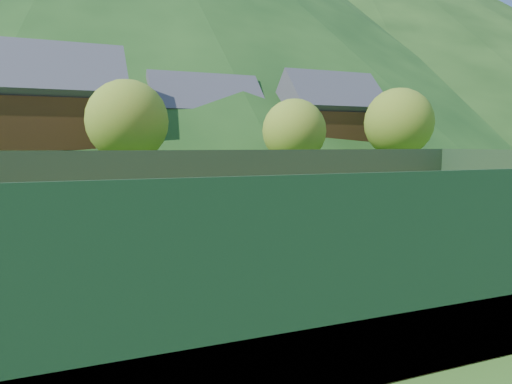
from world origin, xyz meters
name	(u,v)px	position (x,y,z in m)	size (l,w,h in m)	color
ground	(284,226)	(0.00, 0.00, 0.00)	(400.00, 400.00, 0.00)	#2A551A
clay_court	(284,225)	(0.00, 0.00, 0.01)	(40.00, 24.00, 0.02)	#B9551E
mountain_far	(120,1)	(10.00, 160.00, 55.00)	(280.00, 280.00, 110.00)	#143412
mountain_far_right	(326,36)	(90.00, 150.00, 47.50)	(260.00, 260.00, 95.00)	#173312
coach	(187,221)	(-4.66, -2.36, 0.86)	(0.61, 0.40, 1.68)	#1C30B8
student_a	(288,197)	(1.78, 3.27, 0.78)	(0.74, 0.58, 1.53)	orange
student_b	(354,197)	(4.80, 1.98, 0.79)	(0.91, 0.38, 1.55)	orange
student_c	(395,197)	(6.97, 1.58, 0.73)	(0.69, 0.45, 1.42)	orange
student_d	(387,195)	(6.50, 1.60, 0.84)	(1.06, 0.61, 1.64)	#D85713
tennis_ball_0	(477,255)	(3.18, -6.98, 0.05)	(0.07, 0.07, 0.07)	#DBF128
tennis_ball_2	(381,223)	(4.05, -1.19, 0.05)	(0.07, 0.07, 0.07)	#DBF128
tennis_ball_3	(188,252)	(-4.88, -3.39, 0.05)	(0.07, 0.07, 0.07)	#DBF128
tennis_ball_4	(284,266)	(-2.79, -5.88, 0.05)	(0.07, 0.07, 0.07)	#DBF128
tennis_ball_6	(322,232)	(0.66, -2.01, 0.05)	(0.07, 0.07, 0.07)	#DBF128
tennis_ball_7	(215,241)	(-3.64, -2.14, 0.05)	(0.07, 0.07, 0.07)	#DBF128
tennis_ball_8	(326,252)	(-0.86, -4.90, 0.05)	(0.07, 0.07, 0.07)	#DBF128
tennis_ball_9	(452,229)	(5.68, -3.48, 0.05)	(0.07, 0.07, 0.07)	#DBF128
tennis_ball_11	(157,255)	(-5.84, -3.42, 0.05)	(0.07, 0.07, 0.07)	#DBF128
tennis_ball_12	(368,228)	(2.73, -2.10, 0.05)	(0.07, 0.07, 0.07)	#DBF128
tennis_ball_13	(323,270)	(-1.99, -6.65, 0.05)	(0.07, 0.07, 0.07)	#DBF128
tennis_ball_14	(429,255)	(1.85, -6.40, 0.05)	(0.07, 0.07, 0.07)	#DBF128
tennis_ball_15	(104,295)	(-7.55, -6.61, 0.05)	(0.07, 0.07, 0.07)	#DBF128
tennis_ball_16	(42,285)	(-8.89, -5.32, 0.05)	(0.07, 0.07, 0.07)	#DBF128
tennis_ball_17	(494,286)	(1.05, -9.39, 0.05)	(0.07, 0.07, 0.07)	#DBF128
tennis_ball_18	(242,236)	(-2.44, -1.63, 0.05)	(0.07, 0.07, 0.07)	#DBF128
tennis_ball_19	(266,256)	(-2.80, -4.71, 0.05)	(0.07, 0.07, 0.07)	#DBF128
tennis_ball_20	(94,252)	(-7.58, -2.25, 0.05)	(0.07, 0.07, 0.07)	#DBF128
court_lines	(284,225)	(0.00, 0.00, 0.02)	(23.83, 11.03, 0.00)	white
tennis_net	(284,213)	(0.00, 0.00, 0.52)	(0.10, 12.07, 1.10)	black
perimeter_fence	(284,196)	(0.00, 0.00, 1.27)	(40.40, 24.24, 3.00)	#15311D
ball_hopper	(96,240)	(-7.59, -3.93, 0.77)	(0.57, 0.57, 1.00)	black
chalet_left	(49,120)	(-10.00, 30.00, 5.65)	(13.80, 9.93, 12.92)	beige
chalet_mid	(204,130)	(6.00, 34.00, 4.99)	(12.65, 8.82, 11.45)	beige
chalet_right	(328,128)	(20.00, 30.00, 5.26)	(11.50, 8.82, 11.91)	beige
tree_b	(128,121)	(-4.00, 20.00, 5.19)	(6.40, 6.40, 8.40)	#3C2818
tree_c	(294,131)	(10.00, 19.00, 4.54)	(5.60, 5.60, 7.35)	#3E2518
tree_d	(398,123)	(22.00, 20.00, 5.52)	(6.80, 6.80, 8.93)	#3F2819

